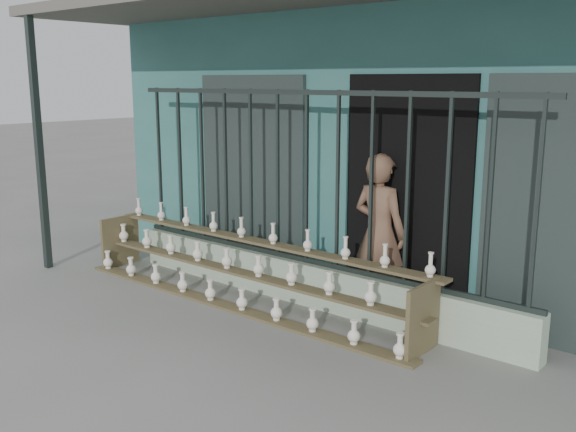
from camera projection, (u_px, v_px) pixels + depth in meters
The scene contains 6 objects.
ground at pixel (219, 339), 5.91m from camera, with size 60.00×60.00×0.00m, color slate.
workshop_building at pixel (439, 134), 8.75m from camera, with size 7.40×6.60×3.21m.
parapet_wall at pixel (306, 282), 6.84m from camera, with size 5.00×0.20×0.45m, color #AEC4A8.
security_fence at pixel (307, 178), 6.61m from camera, with size 5.00×0.04×1.80m.
shelf_rack at pixel (241, 270), 6.85m from camera, with size 4.50×0.68×0.85m.
elderly_woman at pixel (379, 233), 6.52m from camera, with size 0.60×0.39×1.63m, color brown.
Camera 1 is at (4.02, -3.86, 2.34)m, focal length 40.00 mm.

